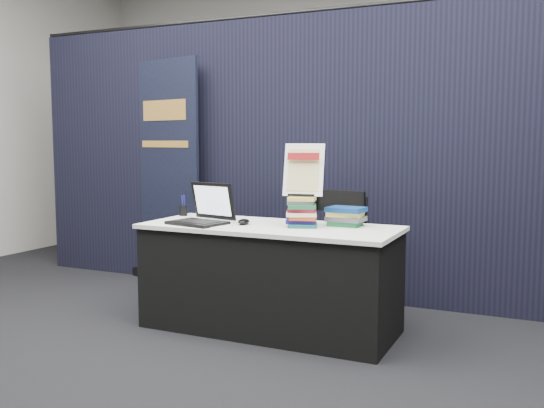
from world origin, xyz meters
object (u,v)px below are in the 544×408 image
(info_sign, at_px, (304,170))
(book_stack_tall, at_px, (302,212))
(laptop, at_px, (201,214))
(stacking_chair, at_px, (333,248))
(book_stack_short, at_px, (346,216))
(display_table, at_px, (270,277))
(pullup_banner, at_px, (166,184))

(info_sign, bearing_deg, book_stack_tall, -100.75)
(laptop, xyz_separation_m, stacking_chair, (0.79, 0.59, -0.28))
(book_stack_short, distance_m, stacking_chair, 0.43)
(info_sign, bearing_deg, display_table, 178.17)
(book_stack_tall, relative_size, info_sign, 0.61)
(laptop, distance_m, stacking_chair, 1.02)
(pullup_banner, bearing_deg, book_stack_short, -7.66)
(pullup_banner, height_order, stacking_chair, pullup_banner)
(info_sign, relative_size, stacking_chair, 0.39)
(info_sign, height_order, pullup_banner, pullup_banner)
(book_stack_tall, distance_m, pullup_banner, 2.01)
(display_table, relative_size, stacking_chair, 1.88)
(book_stack_tall, height_order, stacking_chair, same)
(pullup_banner, bearing_deg, book_stack_tall, -15.21)
(laptop, distance_m, book_stack_tall, 0.73)
(laptop, relative_size, book_stack_short, 1.80)
(laptop, height_order, stacking_chair, laptop)
(display_table, distance_m, book_stack_tall, 0.53)
(book_stack_tall, bearing_deg, laptop, -169.25)
(stacking_chair, bearing_deg, pullup_banner, 174.82)
(stacking_chair, bearing_deg, book_stack_short, -45.30)
(laptop, bearing_deg, display_table, 27.41)
(display_table, bearing_deg, pullup_banner, 148.28)
(display_table, distance_m, pullup_banner, 1.88)
(stacking_chair, bearing_deg, display_table, -113.91)
(laptop, height_order, book_stack_short, laptop)
(display_table, bearing_deg, book_stack_short, 21.50)
(info_sign, distance_m, stacking_chair, 0.74)
(book_stack_tall, xyz_separation_m, info_sign, (-0.00, 0.03, 0.28))
(book_stack_short, bearing_deg, laptop, -161.61)
(display_table, xyz_separation_m, stacking_chair, (0.31, 0.46, 0.16))
(pullup_banner, bearing_deg, info_sign, -14.44)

